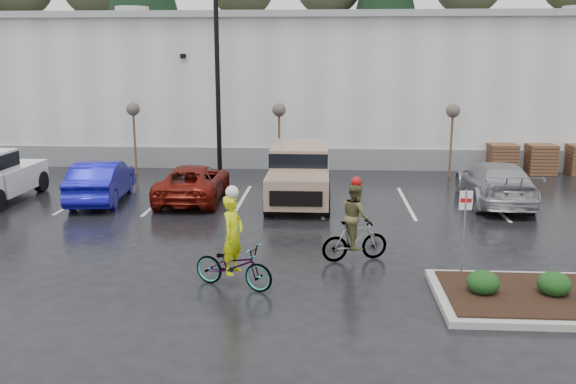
# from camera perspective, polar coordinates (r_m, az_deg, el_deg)

# --- Properties ---
(ground) EXTENTS (120.00, 120.00, 0.00)m
(ground) POSITION_cam_1_polar(r_m,az_deg,el_deg) (14.63, 1.17, -8.20)
(ground) COLOR black
(ground) RESTS_ON ground
(warehouse) EXTENTS (60.50, 15.50, 7.20)m
(warehouse) POSITION_cam_1_polar(r_m,az_deg,el_deg) (35.69, 2.72, 10.11)
(warehouse) COLOR silver
(warehouse) RESTS_ON ground
(wooded_ridge) EXTENTS (80.00, 25.00, 6.00)m
(wooded_ridge) POSITION_cam_1_polar(r_m,az_deg,el_deg) (58.70, 3.07, 10.44)
(wooded_ridge) COLOR #213516
(wooded_ridge) RESTS_ON ground
(lamppost) EXTENTS (0.50, 1.00, 9.22)m
(lamppost) POSITION_cam_1_polar(r_m,az_deg,el_deg) (26.07, -6.69, 13.60)
(lamppost) COLOR black
(lamppost) RESTS_ON ground
(sapling_west) EXTENTS (0.60, 0.60, 3.20)m
(sapling_west) POSITION_cam_1_polar(r_m,az_deg,el_deg) (28.11, -14.28, 7.18)
(sapling_west) COLOR #503820
(sapling_west) RESTS_ON ground
(sapling_mid) EXTENTS (0.60, 0.60, 3.20)m
(sapling_mid) POSITION_cam_1_polar(r_m,az_deg,el_deg) (26.85, -0.84, 7.33)
(sapling_mid) COLOR #503820
(sapling_mid) RESTS_ON ground
(sapling_east) EXTENTS (0.60, 0.60, 3.20)m
(sapling_east) POSITION_cam_1_polar(r_m,az_deg,el_deg) (27.32, 15.16, 6.99)
(sapling_east) COLOR #503820
(sapling_east) RESTS_ON ground
(pallet_stack_a) EXTENTS (1.20, 1.20, 1.35)m
(pallet_stack_a) POSITION_cam_1_polar(r_m,az_deg,el_deg) (29.13, 19.37, 2.96)
(pallet_stack_a) COLOR #503820
(pallet_stack_a) RESTS_ON ground
(pallet_stack_b) EXTENTS (1.20, 1.20, 1.35)m
(pallet_stack_b) POSITION_cam_1_polar(r_m,az_deg,el_deg) (29.64, 22.54, 2.87)
(pallet_stack_b) COLOR #503820
(pallet_stack_b) RESTS_ON ground
(shrub_a) EXTENTS (0.70, 0.70, 0.52)m
(shrub_a) POSITION_cam_1_polar(r_m,az_deg,el_deg) (13.97, 17.79, -8.05)
(shrub_a) COLOR #123412
(shrub_a) RESTS_ON curb_island
(shrub_b) EXTENTS (0.70, 0.70, 0.52)m
(shrub_b) POSITION_cam_1_polar(r_m,az_deg,el_deg) (14.41, 23.64, -7.89)
(shrub_b) COLOR #123412
(shrub_b) RESTS_ON curb_island
(fire_lane_sign) EXTENTS (0.30, 0.05, 2.20)m
(fire_lane_sign) POSITION_cam_1_polar(r_m,az_deg,el_deg) (14.73, 16.18, -2.81)
(fire_lane_sign) COLOR gray
(fire_lane_sign) RESTS_ON ground
(car_blue) EXTENTS (2.13, 4.73, 1.51)m
(car_blue) POSITION_cam_1_polar(r_m,az_deg,el_deg) (23.21, -17.05, 1.01)
(car_blue) COLOR #0E0D91
(car_blue) RESTS_ON ground
(car_red) EXTENTS (2.27, 4.80, 1.32)m
(car_red) POSITION_cam_1_polar(r_m,az_deg,el_deg) (22.62, -8.86, 0.89)
(car_red) COLOR #661009
(car_red) RESTS_ON ground
(suv_tan) EXTENTS (2.20, 5.10, 2.06)m
(suv_tan) POSITION_cam_1_polar(r_m,az_deg,el_deg) (21.82, 1.07, 1.60)
(suv_tan) COLOR #9F816B
(suv_tan) RESTS_ON ground
(car_far_silver) EXTENTS (2.27, 5.27, 1.51)m
(car_far_silver) POSITION_cam_1_polar(r_m,az_deg,el_deg) (23.10, 18.83, 0.84)
(car_far_silver) COLOR #A2A4A9
(car_far_silver) RESTS_ON ground
(cyclist_hivis) EXTENTS (2.09, 1.35, 2.39)m
(cyclist_hivis) POSITION_cam_1_polar(r_m,az_deg,el_deg) (13.98, -5.14, -6.04)
(cyclist_hivis) COLOR #3F3F44
(cyclist_hivis) RESTS_ON ground
(cyclist_olive) EXTENTS (1.78, 1.02, 2.22)m
(cyclist_olive) POSITION_cam_1_polar(r_m,az_deg,el_deg) (15.80, 6.30, -3.56)
(cyclist_olive) COLOR #3F3F44
(cyclist_olive) RESTS_ON ground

